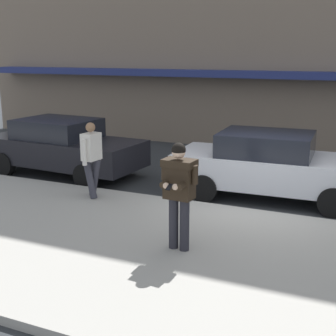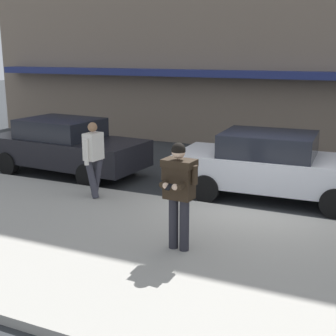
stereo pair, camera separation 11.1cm
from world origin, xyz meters
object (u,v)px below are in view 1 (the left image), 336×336
parked_sedan_mid (271,165)px  pedestrian_in_light_coat (92,155)px  parked_sedan_near (62,146)px  man_texting_on_phone (179,185)px

parked_sedan_mid → pedestrian_in_light_coat: size_ratio=2.69×
parked_sedan_near → man_texting_on_phone: (5.05, -3.71, 0.46)m
parked_sedan_mid → man_texting_on_phone: size_ratio=2.53×
parked_sedan_mid → man_texting_on_phone: (-0.69, -3.88, 0.46)m
man_texting_on_phone → pedestrian_in_light_coat: bearing=147.1°
parked_sedan_near → parked_sedan_mid: (5.74, 0.17, 0.00)m
man_texting_on_phone → pedestrian_in_light_coat: (-2.88, 1.86, -0.14)m
parked_sedan_mid → man_texting_on_phone: 3.97m
parked_sedan_near → pedestrian_in_light_coat: 2.87m
parked_sedan_mid → pedestrian_in_light_coat: bearing=-150.6°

